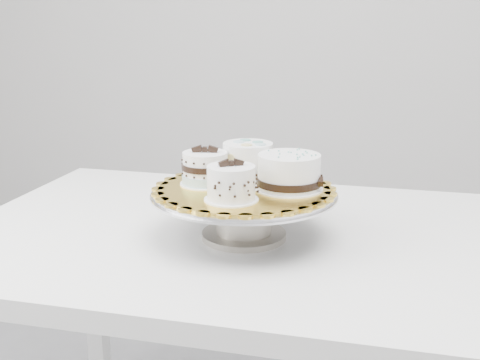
% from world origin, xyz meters
% --- Properties ---
extents(table, '(1.23, 0.84, 0.75)m').
position_xyz_m(table, '(0.03, 0.10, 0.67)').
color(table, white).
rests_on(table, floor).
extents(cake_stand, '(0.37, 0.37, 0.10)m').
position_xyz_m(cake_stand, '(0.03, 0.06, 0.82)').
color(cake_stand, gray).
rests_on(cake_stand, table).
extents(cake_board, '(0.41, 0.41, 0.00)m').
position_xyz_m(cake_board, '(0.03, 0.06, 0.85)').
color(cake_board, gold).
rests_on(cake_board, cake_stand).
extents(cake_swirl, '(0.12, 0.12, 0.08)m').
position_xyz_m(cake_swirl, '(0.03, -0.03, 0.89)').
color(cake_swirl, white).
rests_on(cake_swirl, cake_board).
extents(cake_banded, '(0.10, 0.10, 0.08)m').
position_xyz_m(cake_banded, '(-0.05, 0.07, 0.89)').
color(cake_banded, white).
rests_on(cake_banded, cake_board).
extents(cake_dots, '(0.13, 0.13, 0.08)m').
position_xyz_m(cake_dots, '(0.03, 0.13, 0.89)').
color(cake_dots, white).
rests_on(cake_dots, cake_board).
extents(cake_ribbon, '(0.14, 0.14, 0.07)m').
position_xyz_m(cake_ribbon, '(0.12, 0.07, 0.89)').
color(cake_ribbon, white).
rests_on(cake_ribbon, cake_board).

